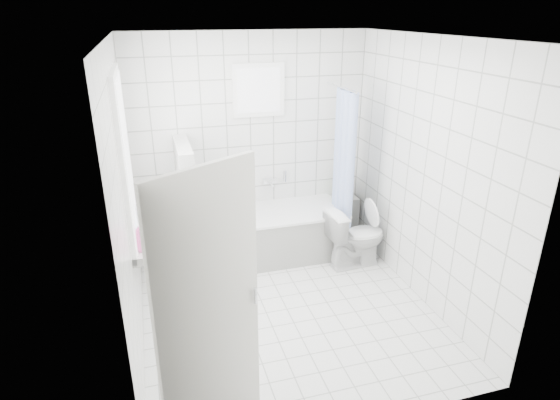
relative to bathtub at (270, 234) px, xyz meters
name	(u,v)px	position (x,y,z in m)	size (l,w,h in m)	color
ground	(287,309)	(-0.12, -1.12, -0.29)	(3.00, 3.00, 0.00)	white
ceiling	(289,37)	(-0.12, -1.12, 2.31)	(3.00, 3.00, 0.00)	white
wall_back	(251,146)	(-0.12, 0.38, 1.01)	(2.80, 0.02, 2.60)	white
wall_front	(359,272)	(-0.12, -2.62, 1.01)	(2.80, 0.02, 2.60)	white
wall_left	(126,205)	(-1.52, -1.12, 1.01)	(0.02, 3.00, 2.60)	white
wall_right	(424,175)	(1.28, -1.12, 1.01)	(0.02, 3.00, 2.60)	white
window_left	(128,160)	(-1.48, -0.82, 1.31)	(0.01, 0.90, 1.40)	white
window_back	(259,91)	(-0.02, 0.33, 1.66)	(0.50, 0.01, 0.50)	white
window_sill	(143,236)	(-1.43, -0.82, 0.57)	(0.18, 1.02, 0.08)	white
door	(210,316)	(-1.03, -2.40, 0.71)	(0.04, 0.80, 2.00)	silver
bathtub	(270,234)	(0.00, 0.00, 0.00)	(1.77, 0.77, 0.58)	white
partition_wall	(188,209)	(-0.95, -0.05, 0.46)	(0.15, 0.85, 1.50)	white
tiled_ledge	(341,217)	(1.04, 0.25, -0.02)	(0.40, 0.24, 0.55)	white
toilet	(356,237)	(0.91, -0.47, 0.06)	(0.40, 0.69, 0.71)	white
curtain_rod	(341,87)	(0.83, -0.02, 1.71)	(0.02, 0.02, 0.80)	silver
shower_curtain	(342,168)	(0.83, -0.16, 0.81)	(0.14, 0.48, 1.78)	#4669CF
tub_faucet	(270,181)	(0.10, 0.33, 0.56)	(0.18, 0.06, 0.06)	silver
sill_bottles	(142,223)	(-1.42, -0.88, 0.73)	(0.17, 0.78, 0.31)	#D068BF
ledge_bottles	(345,190)	(1.05, 0.21, 0.38)	(0.21, 0.17, 0.26)	#189420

